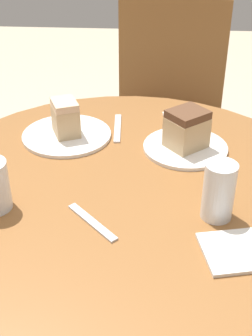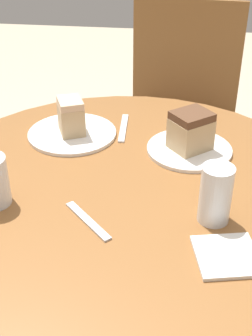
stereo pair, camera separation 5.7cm
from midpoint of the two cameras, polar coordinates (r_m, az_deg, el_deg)
table at (r=1.24m, az=-1.33°, el=-9.09°), size 1.03×1.03×0.75m
chair at (r=2.01m, az=4.33°, el=6.19°), size 0.50×0.43×0.96m
plate_near at (r=1.33m, az=-8.46°, el=3.97°), size 0.25×0.25×0.01m
plate_far at (r=1.26m, az=5.96°, el=2.48°), size 0.23×0.23×0.01m
cake_slice_near at (r=1.31m, az=-8.64°, el=6.07°), size 0.09×0.10×0.10m
cake_slice_far at (r=1.24m, az=6.11°, el=4.74°), size 0.13×0.13×0.10m
glass_lemonade at (r=1.00m, az=9.59°, el=-3.16°), size 0.07×0.07×0.13m
napkin_stack at (r=0.94m, az=11.28°, el=-9.97°), size 0.14×0.14×0.01m
fork at (r=1.36m, az=-2.24°, el=4.87°), size 0.03×0.17×0.00m
spoon at (r=1.00m, az=-5.80°, el=-6.60°), size 0.12×0.12×0.00m
napkin_side at (r=1.41m, az=5.83°, el=5.84°), size 0.12×0.12×0.01m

